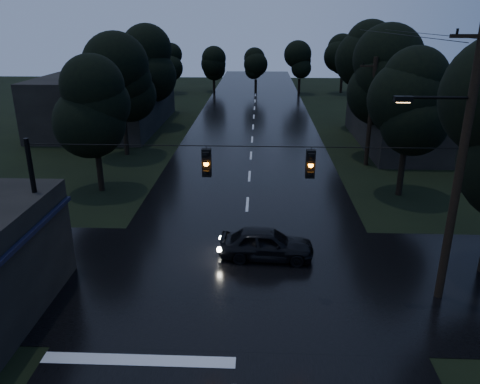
{
  "coord_description": "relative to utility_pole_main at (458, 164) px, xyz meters",
  "views": [
    {
      "loc": [
        0.62,
        -4.54,
        9.93
      ],
      "look_at": [
        -0.22,
        15.25,
        2.53
      ],
      "focal_mm": 35.0,
      "sensor_mm": 36.0,
      "label": 1
    }
  ],
  "objects": [
    {
      "name": "main_road",
      "position": [
        -7.41,
        19.0,
        -5.26
      ],
      "size": [
        12.0,
        120.0,
        0.02
      ],
      "primitive_type": "cube",
      "color": "black",
      "rests_on": "ground"
    },
    {
      "name": "cross_street",
      "position": [
        -7.41,
        1.0,
        -5.26
      ],
      "size": [
        60.0,
        9.0,
        0.02
      ],
      "primitive_type": "cube",
      "color": "black",
      "rests_on": "ground"
    },
    {
      "name": "building_far_right",
      "position": [
        6.59,
        23.0,
        -3.06
      ],
      "size": [
        10.0,
        14.0,
        4.4
      ],
      "primitive_type": "cube",
      "color": "black",
      "rests_on": "ground"
    },
    {
      "name": "building_far_left",
      "position": [
        -21.41,
        29.0,
        -2.76
      ],
      "size": [
        10.0,
        16.0,
        5.0
      ],
      "primitive_type": "cube",
      "color": "black",
      "rests_on": "ground"
    },
    {
      "name": "utility_pole_main",
      "position": [
        0.0,
        0.0,
        0.0
      ],
      "size": [
        3.5,
        0.3,
        10.0
      ],
      "color": "black",
      "rests_on": "ground"
    },
    {
      "name": "utility_pole_far",
      "position": [
        0.89,
        17.0,
        -1.38
      ],
      "size": [
        2.0,
        0.3,
        7.5
      ],
      "color": "black",
      "rests_on": "ground"
    },
    {
      "name": "anchor_pole_left",
      "position": [
        -14.91,
        0.0,
        -2.26
      ],
      "size": [
        0.18,
        0.18,
        6.0
      ],
      "primitive_type": "cylinder",
      "color": "black",
      "rests_on": "ground"
    },
    {
      "name": "span_signals",
      "position": [
        -6.85,
        -0.01,
        -0.01
      ],
      "size": [
        15.0,
        0.37,
        1.12
      ],
      "color": "black",
      "rests_on": "ground"
    },
    {
      "name": "tree_left_a",
      "position": [
        -16.41,
        11.0,
        -0.02
      ],
      "size": [
        3.92,
        3.92,
        8.26
      ],
      "color": "black",
      "rests_on": "ground"
    },
    {
      "name": "tree_left_b",
      "position": [
        -17.01,
        19.0,
        0.36
      ],
      "size": [
        4.2,
        4.2,
        8.85
      ],
      "color": "black",
      "rests_on": "ground"
    },
    {
      "name": "tree_left_c",
      "position": [
        -17.61,
        29.0,
        0.74
      ],
      "size": [
        4.48,
        4.48,
        9.44
      ],
      "color": "black",
      "rests_on": "ground"
    },
    {
      "name": "tree_right_a",
      "position": [
        1.59,
        11.0,
        0.36
      ],
      "size": [
        4.2,
        4.2,
        8.85
      ],
      "color": "black",
      "rests_on": "ground"
    },
    {
      "name": "tree_right_b",
      "position": [
        2.19,
        19.0,
        0.74
      ],
      "size": [
        4.48,
        4.48,
        9.44
      ],
      "color": "black",
      "rests_on": "ground"
    },
    {
      "name": "tree_right_c",
      "position": [
        2.79,
        29.0,
        1.11
      ],
      "size": [
        4.76,
        4.76,
        10.03
      ],
      "color": "black",
      "rests_on": "ground"
    },
    {
      "name": "car",
      "position": [
        -6.4,
        2.78,
        -4.56
      ],
      "size": [
        4.18,
        1.87,
        1.4
      ],
      "primitive_type": "imported",
      "rotation": [
        0.0,
        0.0,
        1.52
      ],
      "color": "black",
      "rests_on": "ground"
    }
  ]
}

